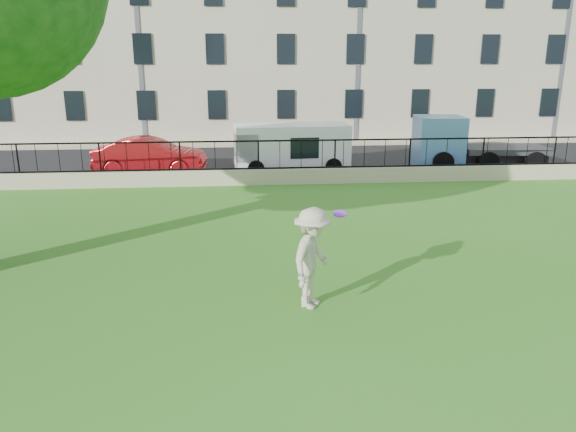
{
  "coord_description": "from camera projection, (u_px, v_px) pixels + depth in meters",
  "views": [
    {
      "loc": [
        -0.7,
        -9.52,
        4.89
      ],
      "look_at": [
        0.42,
        3.5,
        1.13
      ],
      "focal_mm": 35.0,
      "sensor_mm": 36.0,
      "label": 1
    }
  ],
  "objects": [
    {
      "name": "ground",
      "position": [
        282.0,
        325.0,
        10.53
      ],
      "size": [
        120.0,
        120.0,
        0.0
      ],
      "primitive_type": "plane",
      "color": "#36731B",
      "rests_on": "ground"
    },
    {
      "name": "retaining_wall",
      "position": [
        259.0,
        177.0,
        21.94
      ],
      "size": [
        50.0,
        0.4,
        0.6
      ],
      "primitive_type": "cube",
      "color": "tan",
      "rests_on": "ground"
    },
    {
      "name": "iron_railing",
      "position": [
        258.0,
        155.0,
        21.7
      ],
      "size": [
        50.0,
        0.05,
        1.13
      ],
      "color": "black",
      "rests_on": "retaining_wall"
    },
    {
      "name": "street",
      "position": [
        255.0,
        162.0,
        26.52
      ],
      "size": [
        60.0,
        9.0,
        0.01
      ],
      "primitive_type": "cube",
      "color": "black",
      "rests_on": "ground"
    },
    {
      "name": "sidewalk",
      "position": [
        253.0,
        144.0,
        31.48
      ],
      "size": [
        60.0,
        1.4,
        0.12
      ],
      "primitive_type": "cube",
      "color": "tan",
      "rests_on": "ground"
    },
    {
      "name": "building_row",
      "position": [
        248.0,
        21.0,
        35.01
      ],
      "size": [
        56.4,
        10.4,
        13.8
      ],
      "color": "beige",
      "rests_on": "ground"
    },
    {
      "name": "man",
      "position": [
        312.0,
        258.0,
        11.07
      ],
      "size": [
        1.31,
        1.53,
        2.05
      ],
      "primitive_type": "imported",
      "rotation": [
        0.0,
        0.0,
        1.06
      ],
      "color": "#C0B69C",
      "rests_on": "ground"
    },
    {
      "name": "frisbee",
      "position": [
        340.0,
        214.0,
        11.43
      ],
      "size": [
        0.36,
        0.35,
        0.12
      ],
      "primitive_type": "cylinder",
      "rotation": [
        0.21,
        -0.14,
        0.39
      ],
      "color": "#8F29E9"
    },
    {
      "name": "red_sedan",
      "position": [
        150.0,
        156.0,
        23.73
      ],
      "size": [
        4.73,
        1.91,
        1.53
      ],
      "primitive_type": "imported",
      "rotation": [
        0.0,
        0.0,
        1.51
      ],
      "color": "red",
      "rests_on": "street"
    },
    {
      "name": "white_van",
      "position": [
        292.0,
        148.0,
        24.16
      ],
      "size": [
        4.95,
        2.21,
        2.03
      ],
      "primitive_type": "cube",
      "rotation": [
        0.0,
        0.0,
        0.07
      ],
      "color": "white",
      "rests_on": "street"
    },
    {
      "name": "blue_truck",
      "position": [
        478.0,
        143.0,
        24.8
      ],
      "size": [
        5.62,
        2.35,
        2.3
      ],
      "primitive_type": "cube",
      "rotation": [
        0.0,
        0.0,
        -0.07
      ],
      "color": "#5284C1",
      "rests_on": "street"
    }
  ]
}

